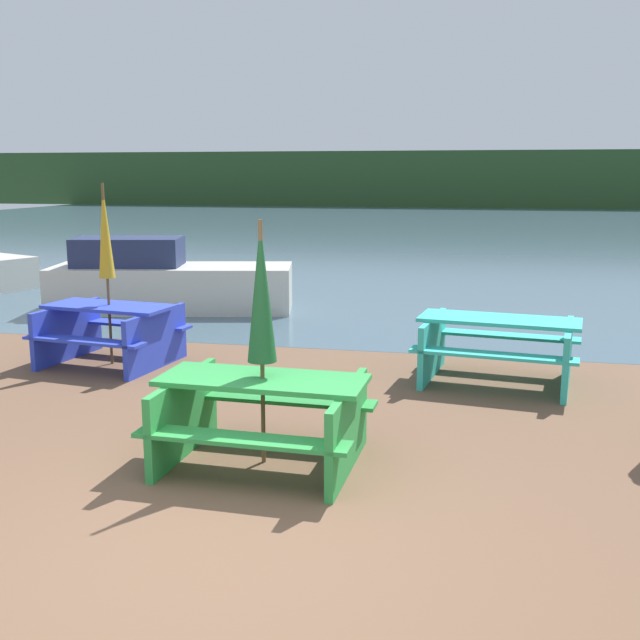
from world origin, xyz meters
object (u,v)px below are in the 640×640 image
(umbrella_darkgreen, at_px, (261,294))
(umbrella_gold, at_px, (105,233))
(picnic_table_green, at_px, (263,412))
(picnic_table_teal, at_px, (498,343))
(picnic_table_blue, at_px, (110,329))
(boat, at_px, (165,282))

(umbrella_darkgreen, distance_m, umbrella_gold, 4.09)
(picnic_table_green, relative_size, umbrella_gold, 0.77)
(picnic_table_teal, height_order, umbrella_gold, umbrella_gold)
(picnic_table_blue, relative_size, picnic_table_teal, 0.90)
(umbrella_darkgreen, relative_size, umbrella_gold, 0.89)
(umbrella_gold, xyz_separation_m, boat, (-0.89, 3.81, -1.19))
(picnic_table_blue, height_order, umbrella_gold, umbrella_gold)
(umbrella_darkgreen, bearing_deg, picnic_table_green, 97.13)
(picnic_table_teal, xyz_separation_m, umbrella_gold, (-4.93, -0.15, 1.23))
(picnic_table_teal, distance_m, boat, 6.87)
(umbrella_gold, bearing_deg, picnic_table_blue, 0.00)
(picnic_table_green, bearing_deg, picnic_table_blue, 135.48)
(picnic_table_green, relative_size, picnic_table_teal, 0.89)
(picnic_table_green, bearing_deg, umbrella_darkgreen, -82.87)
(umbrella_darkgreen, relative_size, boat, 0.47)
(picnic_table_teal, bearing_deg, umbrella_gold, -178.22)
(picnic_table_green, height_order, boat, boat)
(picnic_table_teal, distance_m, umbrella_darkgreen, 3.77)
(picnic_table_teal, distance_m, umbrella_gold, 5.09)
(picnic_table_blue, xyz_separation_m, boat, (-0.89, 3.81, 0.05))
(picnic_table_green, bearing_deg, boat, 119.67)
(picnic_table_blue, bearing_deg, boat, 103.13)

